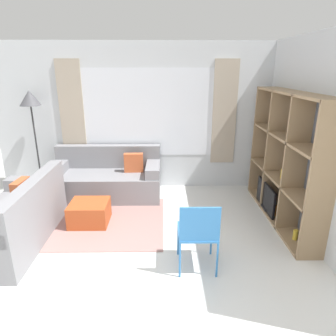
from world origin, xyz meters
TOP-DOWN VIEW (x-y plane):
  - ground_plane at (0.00, 0.00)m, footprint 16.00×16.00m
  - wall_back at (0.00, 3.16)m, footprint 5.69×0.11m
  - wall_right at (2.28, 1.56)m, footprint 0.07×4.33m
  - area_rug at (-1.06, 1.67)m, footprint 2.65×1.62m
  - shelving_unit at (2.11, 1.79)m, footprint 0.34×2.23m
  - couch_main at (-0.76, 2.68)m, footprint 1.94×0.87m
  - couch_side at (-1.70, 1.14)m, footprint 0.87×1.79m
  - ottoman at (-0.84, 1.63)m, footprint 0.56×0.52m
  - floor_lamp at (-2.03, 2.85)m, footprint 0.36×0.36m
  - folding_chair at (0.67, 0.51)m, footprint 0.44×0.46m

SIDE VIEW (x-z plane):
  - ground_plane at x=0.00m, z-range 0.00..0.00m
  - area_rug at x=-1.06m, z-range 0.00..0.01m
  - ottoman at x=-0.84m, z-range 0.00..0.34m
  - couch_main at x=-0.76m, z-range -0.12..0.76m
  - couch_side at x=-1.70m, z-range -0.12..0.76m
  - folding_chair at x=0.67m, z-range 0.09..0.95m
  - shelving_unit at x=2.11m, z-range -0.04..1.90m
  - wall_right at x=2.28m, z-range 0.00..2.70m
  - wall_back at x=0.00m, z-range 0.01..2.71m
  - floor_lamp at x=-2.03m, z-range 0.70..2.59m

